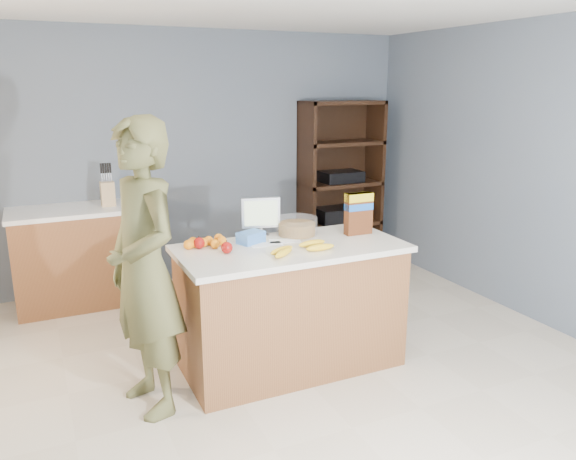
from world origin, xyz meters
name	(u,v)px	position (x,y,z in m)	size (l,w,h in m)	color
floor	(310,384)	(0.00, 0.00, 0.00)	(4.50, 5.00, 0.02)	beige
walls	(312,139)	(0.00, 0.00, 1.65)	(4.52, 5.02, 2.51)	slate
counter_peninsula	(291,311)	(0.00, 0.30, 0.42)	(1.56, 0.76, 0.90)	brown
back_cabinet	(85,255)	(-1.20, 2.20, 0.45)	(1.24, 0.62, 0.90)	brown
shelving_unit	(338,186)	(1.55, 2.35, 0.86)	(0.90, 0.40, 1.80)	black
person	(144,269)	(-1.02, 0.20, 0.90)	(0.66, 0.43, 1.81)	brown
knife_block	(108,193)	(-0.95, 2.18, 1.02)	(0.12, 0.10, 0.31)	tan
envelopes	(276,243)	(-0.07, 0.41, 0.90)	(0.39, 0.18, 0.00)	white
bananas	(300,248)	(-0.01, 0.15, 0.92)	(0.48, 0.23, 0.05)	yellow
apples	(213,245)	(-0.52, 0.41, 0.94)	(0.21, 0.26, 0.08)	maroon
oranges	(204,242)	(-0.55, 0.53, 0.93)	(0.30, 0.19, 0.06)	orange
blue_carton	(251,237)	(-0.22, 0.48, 0.94)	(0.18, 0.12, 0.08)	blue
salad_bowl	(297,227)	(0.16, 0.54, 0.96)	(0.30, 0.30, 0.13)	#267219
tv	(261,214)	(-0.09, 0.63, 1.06)	(0.28, 0.12, 0.28)	silver
cereal_box	(359,210)	(0.58, 0.37, 1.08)	(0.21, 0.08, 0.31)	#592B14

